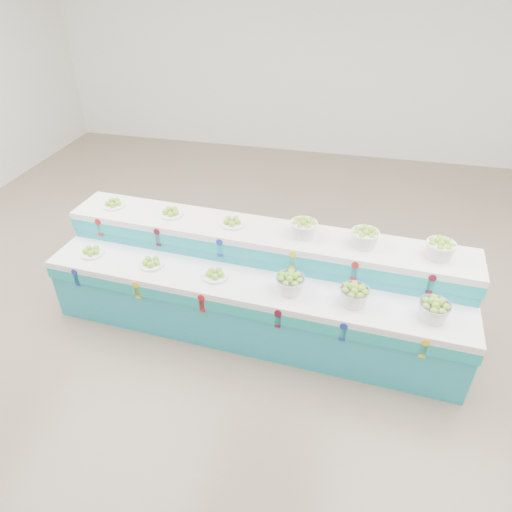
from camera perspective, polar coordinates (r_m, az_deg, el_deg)
name	(u,v)px	position (r m, az deg, el deg)	size (l,w,h in m)	color
ground	(259,318)	(5.15, 0.41, -7.68)	(10.00, 10.00, 0.00)	#756352
back_wall	(323,43)	(8.89, 8.34, 24.73)	(10.00, 10.00, 0.00)	silver
display_stand	(256,285)	(4.78, 0.00, -3.56)	(4.26, 1.09, 1.02)	#279DB8
plate_lower_left	(91,251)	(5.14, -19.73, 0.62)	(0.25, 0.25, 0.09)	white
plate_lower_mid	(151,262)	(4.79, -12.85, -0.72)	(0.25, 0.25, 0.09)	white
plate_lower_right	(215,274)	(4.52, -5.09, -2.21)	(0.25, 0.25, 0.09)	white
basket_lower_left	(290,283)	(4.31, 4.25, -3.36)	(0.27, 0.27, 0.20)	silver
basket_lower_mid	(354,295)	(4.26, 12.09, -4.72)	(0.27, 0.27, 0.20)	silver
basket_lower_right	(434,309)	(4.30, 21.20, -6.19)	(0.27, 0.27, 0.20)	silver
plate_upper_left	(113,203)	(5.36, -17.28, 6.31)	(0.25, 0.25, 0.09)	white
plate_upper_mid	(171,212)	(5.02, -10.51, 5.41)	(0.25, 0.25, 0.09)	white
plate_upper_right	(232,221)	(4.77, -2.99, 4.32)	(0.25, 0.25, 0.09)	white
basket_upper_left	(304,228)	(4.57, 5.94, 3.52)	(0.27, 0.27, 0.20)	silver
basket_upper_mid	(365,237)	(4.52, 13.34, 2.31)	(0.27, 0.27, 0.20)	silver
basket_upper_right	(440,248)	(4.56, 21.88, 0.87)	(0.27, 0.27, 0.20)	silver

